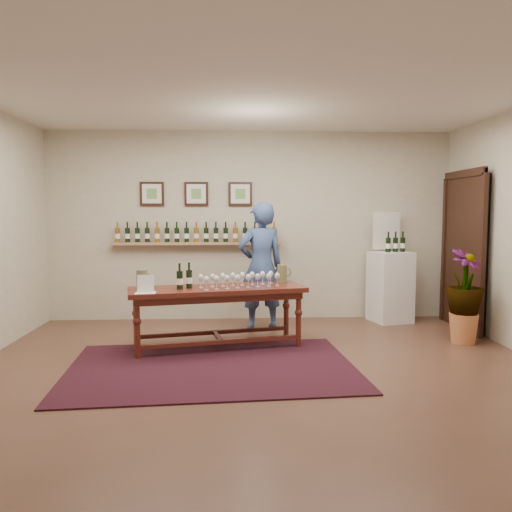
{
  "coord_description": "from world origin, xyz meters",
  "views": [
    {
      "loc": [
        -0.29,
        -4.97,
        1.61
      ],
      "look_at": [
        0.0,
        0.8,
        1.1
      ],
      "focal_mm": 35.0,
      "sensor_mm": 36.0,
      "label": 1
    }
  ],
  "objects_px": {
    "tasting_table": "(217,296)",
    "person": "(261,266)",
    "potted_plant": "(465,296)",
    "display_pedestal": "(390,287)"
  },
  "relations": [
    {
      "from": "tasting_table",
      "to": "person",
      "type": "bearing_deg",
      "value": 46.4
    },
    {
      "from": "potted_plant",
      "to": "person",
      "type": "xyz_separation_m",
      "value": [
        -2.45,
        0.87,
        0.29
      ]
    },
    {
      "from": "display_pedestal",
      "to": "person",
      "type": "bearing_deg",
      "value": -168.39
    },
    {
      "from": "display_pedestal",
      "to": "potted_plant",
      "type": "height_order",
      "value": "display_pedestal"
    },
    {
      "from": "tasting_table",
      "to": "potted_plant",
      "type": "relative_size",
      "value": 2.14
    },
    {
      "from": "potted_plant",
      "to": "display_pedestal",
      "type": "bearing_deg",
      "value": 112.3
    },
    {
      "from": "display_pedestal",
      "to": "potted_plant",
      "type": "xyz_separation_m",
      "value": [
        0.52,
        -1.26,
        0.07
      ]
    },
    {
      "from": "tasting_table",
      "to": "potted_plant",
      "type": "bearing_deg",
      "value": -10.81
    },
    {
      "from": "tasting_table",
      "to": "person",
      "type": "relative_size",
      "value": 1.23
    },
    {
      "from": "tasting_table",
      "to": "display_pedestal",
      "type": "distance_m",
      "value": 2.83
    }
  ]
}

